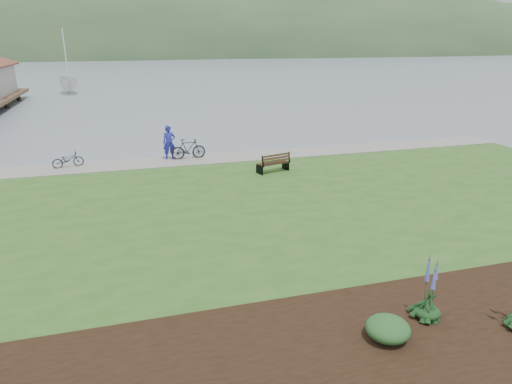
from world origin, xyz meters
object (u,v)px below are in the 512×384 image
park_bench (274,163)px  sailboat (70,93)px  bicycle_a (68,160)px  person (169,140)px

park_bench → sailboat: bearing=90.8°
bicycle_a → sailboat: bearing=-9.8°
park_bench → sailboat: size_ratio=0.07×
sailboat → person: bearing=-86.2°
sailboat → park_bench: bearing=-81.5°
bicycle_a → sailboat: size_ratio=0.06×
park_bench → person: size_ratio=0.79×
park_bench → person: person is taller
park_bench → bicycle_a: park_bench is taller
bicycle_a → sailboat: (-3.39, 39.12, -0.80)m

